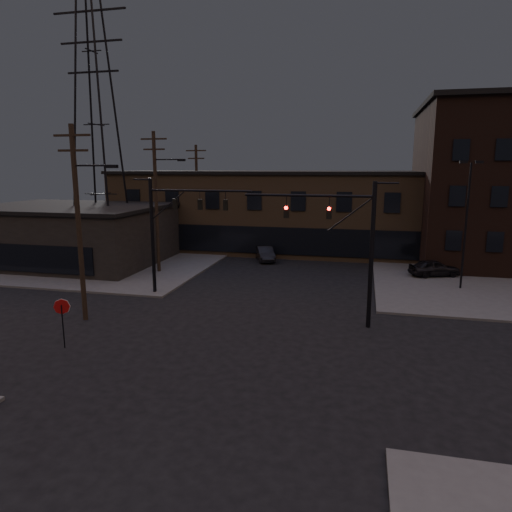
{
  "coord_description": "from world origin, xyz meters",
  "views": [
    {
      "loc": [
        6.01,
        -20.33,
        8.73
      ],
      "look_at": [
        -0.16,
        5.63,
        3.5
      ],
      "focal_mm": 32.0,
      "sensor_mm": 36.0,
      "label": 1
    }
  ],
  "objects_px": {
    "traffic_signal_near": "(351,238)",
    "car_crossing": "(265,254)",
    "traffic_signal_far": "(169,223)",
    "stop_sign": "(62,312)",
    "parked_car_lot_a": "(434,268)"
  },
  "relations": [
    {
      "from": "traffic_signal_near",
      "to": "parked_car_lot_a",
      "type": "bearing_deg",
      "value": 64.13
    },
    {
      "from": "stop_sign",
      "to": "traffic_signal_far",
      "type": "bearing_deg",
      "value": 82.68
    },
    {
      "from": "traffic_signal_far",
      "to": "parked_car_lot_a",
      "type": "bearing_deg",
      "value": 27.29
    },
    {
      "from": "traffic_signal_far",
      "to": "stop_sign",
      "type": "xyz_separation_m",
      "value": [
        -1.28,
        -9.99,
        -3.17
      ]
    },
    {
      "from": "parked_car_lot_a",
      "to": "traffic_signal_far",
      "type": "bearing_deg",
      "value": 97.22
    },
    {
      "from": "traffic_signal_near",
      "to": "car_crossing",
      "type": "height_order",
      "value": "traffic_signal_near"
    },
    {
      "from": "traffic_signal_near",
      "to": "car_crossing",
      "type": "xyz_separation_m",
      "value": [
        -8.31,
        16.55,
        -4.26
      ]
    },
    {
      "from": "traffic_signal_near",
      "to": "traffic_signal_far",
      "type": "distance_m",
      "value": 12.57
    },
    {
      "from": "traffic_signal_far",
      "to": "car_crossing",
      "type": "relative_size",
      "value": 1.97
    },
    {
      "from": "stop_sign",
      "to": "car_crossing",
      "type": "distance_m",
      "value": 23.61
    },
    {
      "from": "traffic_signal_near",
      "to": "traffic_signal_far",
      "type": "height_order",
      "value": "same"
    },
    {
      "from": "traffic_signal_far",
      "to": "stop_sign",
      "type": "height_order",
      "value": "traffic_signal_far"
    },
    {
      "from": "traffic_signal_far",
      "to": "car_crossing",
      "type": "bearing_deg",
      "value": 73.91
    },
    {
      "from": "traffic_signal_far",
      "to": "car_crossing",
      "type": "distance_m",
      "value": 14.26
    },
    {
      "from": "stop_sign",
      "to": "parked_car_lot_a",
      "type": "xyz_separation_m",
      "value": [
        19.65,
        19.46,
        -1.03
      ]
    }
  ]
}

